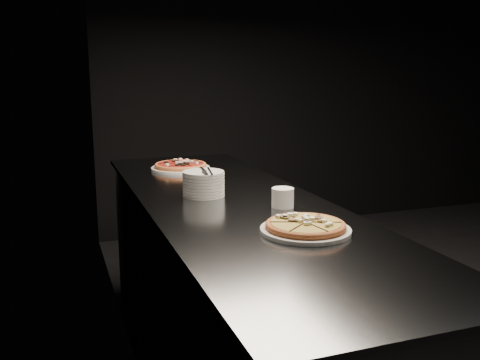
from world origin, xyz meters
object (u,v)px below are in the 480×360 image
object	(u,v)px
ramekin	(283,197)
pizza_tomato	(181,166)
counter	(234,304)
cutlery	(206,171)
plate_stack	(204,183)
pizza_mushroom	(306,227)

from	to	relation	value
ramekin	pizza_tomato	bearing A→B (deg)	101.80
counter	pizza_tomato	world-z (taller)	pizza_tomato
pizza_tomato	cutlery	distance (m)	0.65
pizza_tomato	plate_stack	distance (m)	0.63
counter	pizza_mushroom	size ratio (longest dim) A/B	6.95
pizza_tomato	ramekin	size ratio (longest dim) A/B	3.84
plate_stack	counter	bearing A→B (deg)	-57.13
pizza_mushroom	plate_stack	bearing A→B (deg)	105.54
pizza_tomato	ramekin	world-z (taller)	ramekin
plate_stack	pizza_mushroom	bearing A→B (deg)	-74.46
counter	plate_stack	xyz separation A→B (m)	(-0.09, 0.14, 0.51)
pizza_mushroom	pizza_tomato	xyz separation A→B (m)	(-0.13, 1.26, 0.00)
plate_stack	ramekin	world-z (taller)	plate_stack
counter	ramekin	world-z (taller)	ramekin
ramekin	cutlery	bearing A→B (deg)	129.57
cutlery	ramekin	xyz separation A→B (m)	(0.23, -0.28, -0.07)
pizza_tomato	ramekin	bearing A→B (deg)	-78.20
counter	ramekin	distance (m)	0.55
pizza_mushroom	pizza_tomato	size ratio (longest dim) A/B	1.03
pizza_mushroom	ramekin	distance (m)	0.34
counter	ramekin	bearing A→B (deg)	-46.06
pizza_mushroom	pizza_tomato	bearing A→B (deg)	95.78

